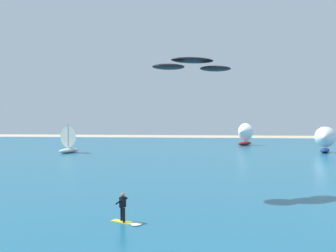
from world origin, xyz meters
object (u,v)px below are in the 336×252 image
at_px(sailboat_far_right, 243,134).
at_px(sailboat_mid_right, 71,139).
at_px(kite, 192,65).
at_px(sailboat_outermost, 325,139).
at_px(kitesurfer, 125,212).

distance_m(sailboat_far_right, sailboat_mid_right, 33.54).
relative_size(sailboat_far_right, sailboat_mid_right, 1.03).
xyz_separation_m(kite, sailboat_far_right, (8.75, 47.97, -7.58)).
bearing_deg(sailboat_outermost, kite, -120.56).
bearing_deg(sailboat_mid_right, sailboat_far_right, 30.69).
height_order(kitesurfer, sailboat_outermost, sailboat_outermost).
bearing_deg(sailboat_far_right, sailboat_mid_right, -149.31).
distance_m(kitesurfer, sailboat_far_right, 57.41).
height_order(sailboat_far_right, sailboat_mid_right, sailboat_far_right).
bearing_deg(kitesurfer, sailboat_outermost, 60.72).
height_order(kite, sailboat_mid_right, kite).
bearing_deg(kite, sailboat_outermost, 59.44).
bearing_deg(kite, sailboat_far_right, 79.66).
distance_m(kite, sailboat_mid_right, 37.61).
height_order(sailboat_far_right, sailboat_outermost, sailboat_far_right).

